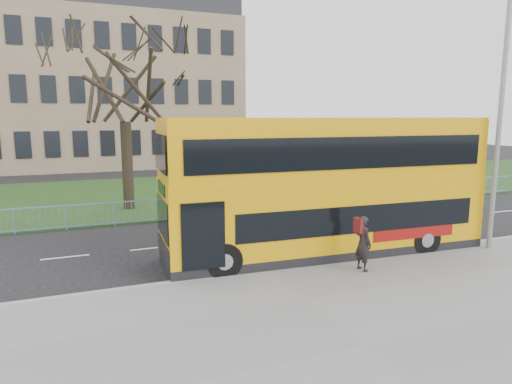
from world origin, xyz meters
TOP-DOWN VIEW (x-y plane):
  - ground at (0.00, 0.00)m, footprint 120.00×120.00m
  - pavement at (0.00, -6.75)m, footprint 80.00×10.50m
  - kerb at (0.00, -1.55)m, footprint 80.00×0.20m
  - grass_verge at (0.00, 14.30)m, footprint 80.00×15.40m
  - guard_railing at (0.00, 6.60)m, footprint 40.00×0.12m
  - bare_tree at (-3.00, 10.00)m, footprint 7.49×7.49m
  - civic_building at (-5.00, 35.00)m, footprint 30.00×15.00m
  - yellow_bus at (2.63, -0.51)m, footprint 11.45×3.23m
  - pedestrian at (2.67, -2.72)m, footprint 0.49×0.68m
  - street_lamp at (8.24, -2.40)m, footprint 1.86×0.33m

SIDE VIEW (x-z plane):
  - ground at x=0.00m, z-range 0.00..0.00m
  - grass_verge at x=0.00m, z-range 0.00..0.08m
  - pavement at x=0.00m, z-range 0.00..0.12m
  - kerb at x=0.00m, z-range 0.00..0.14m
  - guard_railing at x=0.00m, z-range 0.00..1.10m
  - pedestrian at x=2.67m, z-range 0.12..1.85m
  - yellow_bus at x=2.63m, z-range 0.17..4.92m
  - street_lamp at x=8.24m, z-range 0.54..9.30m
  - bare_tree at x=-3.00m, z-range 0.08..10.78m
  - civic_building at x=-5.00m, z-range 0.00..14.00m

